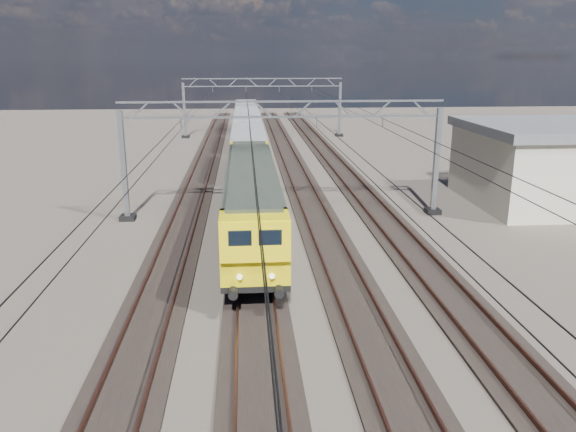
{
  "coord_description": "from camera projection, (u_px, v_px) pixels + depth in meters",
  "views": [
    {
      "loc": [
        -2.31,
        -29.46,
        9.58
      ],
      "look_at": [
        -0.35,
        -4.3,
        2.4
      ],
      "focal_mm": 35.0,
      "sensor_mm": 36.0,
      "label": 1
    }
  ],
  "objects": [
    {
      "name": "catenary_gantry_mid",
      "position": [
        283.0,
        154.0,
        33.81
      ],
      "size": [
        19.9,
        0.9,
        7.11
      ],
      "color": "gray",
      "rests_on": "ground"
    },
    {
      "name": "track_outer_east",
      "position": [
        395.0,
        233.0,
        31.47
      ],
      "size": [
        2.6,
        140.0,
        0.3
      ],
      "color": "black",
      "rests_on": "ground"
    },
    {
      "name": "track_loco",
      "position": [
        252.0,
        236.0,
        30.88
      ],
      "size": [
        2.6,
        140.0,
        0.3
      ],
      "color": "black",
      "rests_on": "ground"
    },
    {
      "name": "track_inner_east",
      "position": [
        324.0,
        234.0,
        31.18
      ],
      "size": [
        2.6,
        140.0,
        0.3
      ],
      "color": "black",
      "rests_on": "ground"
    },
    {
      "name": "hopper_wagon_lead",
      "position": [
        248.0,
        147.0,
        47.36
      ],
      "size": [
        3.38,
        13.0,
        3.25
      ],
      "color": "black",
      "rests_on": "ground"
    },
    {
      "name": "locomotive",
      "position": [
        251.0,
        196.0,
        30.37
      ],
      "size": [
        2.76,
        21.1,
        3.62
      ],
      "color": "black",
      "rests_on": "ground"
    },
    {
      "name": "hopper_wagon_mid",
      "position": [
        247.0,
        127.0,
        60.98
      ],
      "size": [
        3.38,
        13.0,
        3.25
      ],
      "color": "black",
      "rests_on": "ground"
    },
    {
      "name": "overhead_wires",
      "position": [
        279.0,
        117.0,
        37.14
      ],
      "size": [
        12.03,
        140.0,
        0.53
      ],
      "color": "black",
      "rests_on": "ground"
    },
    {
      "name": "ground",
      "position": [
        288.0,
        236.0,
        31.05
      ],
      "size": [
        160.0,
        160.0,
        0.0
      ],
      "primitive_type": "plane",
      "color": "#2B2720",
      "rests_on": "ground"
    },
    {
      "name": "catenary_gantry_far",
      "position": [
        263.0,
        105.0,
        68.34
      ],
      "size": [
        19.9,
        0.9,
        7.11
      ],
      "color": "gray",
      "rests_on": "ground"
    },
    {
      "name": "track_outer_west",
      "position": [
        179.0,
        238.0,
        30.58
      ],
      "size": [
        2.6,
        140.0,
        0.3
      ],
      "color": "black",
      "rests_on": "ground"
    },
    {
      "name": "hopper_wagon_third",
      "position": [
        246.0,
        114.0,
        74.6
      ],
      "size": [
        3.38,
        13.0,
        3.25
      ],
      "color": "black",
      "rests_on": "ground"
    }
  ]
}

